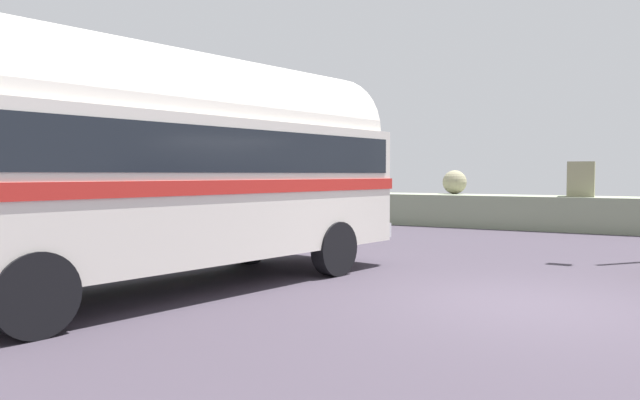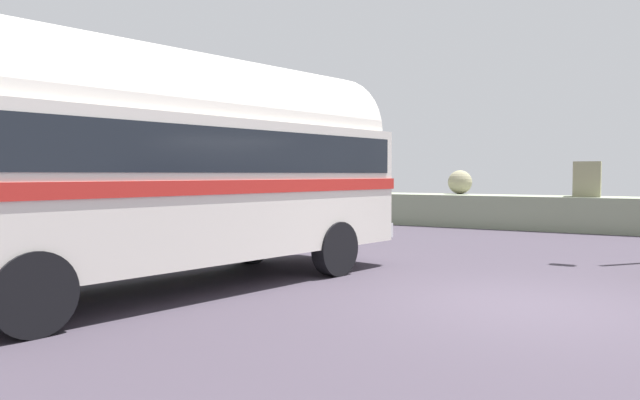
% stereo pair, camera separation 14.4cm
% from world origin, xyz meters
% --- Properties ---
extents(ground, '(32.00, 26.00, 0.02)m').
position_xyz_m(ground, '(0.00, 0.00, 0.01)').
color(ground, '#39323D').
extents(breakwater, '(31.36, 2.05, 2.41)m').
position_xyz_m(breakwater, '(0.23, 11.82, 0.69)').
color(breakwater, gray).
rests_on(breakwater, ground).
extents(vintage_coach, '(4.03, 8.89, 3.70)m').
position_xyz_m(vintage_coach, '(-4.92, -1.61, 2.05)').
color(vintage_coach, black).
rests_on(vintage_coach, ground).
extents(second_coach, '(3.99, 8.88, 3.70)m').
position_xyz_m(second_coach, '(-9.60, -0.36, 2.05)').
color(second_coach, black).
rests_on(second_coach, ground).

